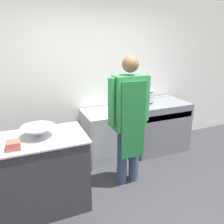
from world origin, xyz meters
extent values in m
plane|color=#2D2D33|center=(0.00, 0.00, 0.00)|extent=(14.00, 14.00, 0.00)
cube|color=white|center=(0.00, 1.83, 1.35)|extent=(8.00, 0.05, 2.70)
cube|color=#2D2D33|center=(-1.06, 0.64, 0.45)|extent=(1.09, 0.65, 0.90)
cube|color=#B2B5BC|center=(-1.06, 0.64, 0.91)|extent=(1.14, 0.68, 0.02)
cube|color=slate|center=(1.12, 1.42, 0.45)|extent=(1.02, 0.68, 0.90)
cube|color=#B2B5BC|center=(1.12, 1.09, 0.74)|extent=(0.94, 0.03, 0.10)
cube|color=#B2B5BC|center=(1.12, 1.74, 0.91)|extent=(1.02, 0.03, 0.02)
cube|color=#A8ADB2|center=(0.06, 1.46, 0.42)|extent=(0.63, 0.67, 0.83)
cube|color=silver|center=(0.06, 1.13, 0.46)|extent=(0.53, 0.02, 0.58)
cylinder|color=#38476B|center=(0.05, 0.69, 0.41)|extent=(0.14, 0.14, 0.82)
cylinder|color=#38476B|center=(0.24, 0.69, 0.41)|extent=(0.14, 0.14, 0.82)
cube|color=#338C4C|center=(0.15, 0.69, 1.18)|extent=(0.42, 0.22, 0.72)
cube|color=#1E6633|center=(0.15, 0.57, 0.97)|extent=(0.33, 0.02, 1.04)
cylinder|color=#338C4C|center=(-0.11, 0.69, 1.22)|extent=(0.09, 0.09, 0.62)
cylinder|color=#338C4C|center=(0.40, 0.69, 1.22)|extent=(0.09, 0.09, 0.62)
sphere|color=brown|center=(0.15, 0.69, 1.68)|extent=(0.21, 0.21, 0.21)
cone|color=#B2B5BC|center=(-1.01, 0.66, 0.98)|extent=(0.38, 0.38, 0.12)
cube|color=#B24C3F|center=(-1.27, 0.44, 0.96)|extent=(0.13, 0.13, 0.08)
cylinder|color=#B2B5BC|center=(0.89, 1.54, 1.01)|extent=(0.34, 0.34, 0.18)
ellipsoid|color=#B2B5BC|center=(0.89, 1.54, 1.12)|extent=(0.33, 0.33, 0.06)
camera|label=1|loc=(-1.11, -1.75, 1.96)|focal=35.00mm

